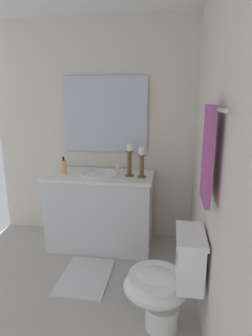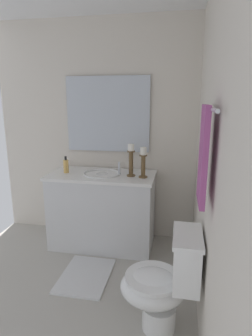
{
  "view_description": "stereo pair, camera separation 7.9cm",
  "coord_description": "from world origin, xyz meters",
  "px_view_note": "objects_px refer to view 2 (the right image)",
  "views": [
    {
      "loc": [
        1.88,
        0.87,
        1.6
      ],
      "look_at": [
        -0.45,
        0.5,
        1.02
      ],
      "focal_mm": 30.14,
      "sensor_mm": 36.0,
      "label": 1
    },
    {
      "loc": [
        1.87,
        0.95,
        1.6
      ],
      "look_at": [
        -0.45,
        0.5,
        1.02
      ],
      "focal_mm": 30.14,
      "sensor_mm": 36.0,
      "label": 2
    }
  ],
  "objects_px": {
    "towel_near_vanity": "(203,156)",
    "bath_mat": "(86,276)",
    "sink_basin": "(102,177)",
    "mirror": "(108,114)",
    "candle_holder_short": "(131,159)",
    "soap_bottle": "(66,166)",
    "vanity_cabinet": "(103,210)",
    "toilet": "(163,283)",
    "towel_bar": "(210,109)",
    "candle_holder_tall": "(143,162)"
  },
  "relations": [
    {
      "from": "sink_basin",
      "to": "towel_near_vanity",
      "type": "relative_size",
      "value": 0.73
    },
    {
      "from": "towel_near_vanity",
      "to": "bath_mat",
      "type": "distance_m",
      "value": 1.7
    },
    {
      "from": "mirror",
      "to": "towel_near_vanity",
      "type": "height_order",
      "value": "mirror"
    },
    {
      "from": "mirror",
      "to": "bath_mat",
      "type": "bearing_deg",
      "value": -0.0
    },
    {
      "from": "toilet",
      "to": "towel_near_vanity",
      "type": "relative_size",
      "value": 1.37
    },
    {
      "from": "candle_holder_tall",
      "to": "toilet",
      "type": "xyz_separation_m",
      "value": [
        1.05,
        0.28,
        -0.62
      ]
    },
    {
      "from": "candle_holder_short",
      "to": "soap_bottle",
      "type": "bearing_deg",
      "value": -90.47
    },
    {
      "from": "towel_bar",
      "to": "bath_mat",
      "type": "distance_m",
      "value": 1.91
    },
    {
      "from": "candle_holder_short",
      "to": "towel_near_vanity",
      "type": "xyz_separation_m",
      "value": [
        1.21,
        0.61,
        0.3
      ]
    },
    {
      "from": "candle_holder_short",
      "to": "bath_mat",
      "type": "xyz_separation_m",
      "value": [
        0.6,
        -0.32,
        -0.99
      ]
    },
    {
      "from": "sink_basin",
      "to": "toilet",
      "type": "distance_m",
      "value": 1.38
    },
    {
      "from": "soap_bottle",
      "to": "toilet",
      "type": "xyz_separation_m",
      "value": [
        1.08,
        1.13,
        -0.53
      ]
    },
    {
      "from": "mirror",
      "to": "bath_mat",
      "type": "height_order",
      "value": "mirror"
    },
    {
      "from": "vanity_cabinet",
      "to": "sink_basin",
      "type": "relative_size",
      "value": 2.83
    },
    {
      "from": "candle_holder_short",
      "to": "towel_bar",
      "type": "distance_m",
      "value": 1.47
    },
    {
      "from": "candle_holder_short",
      "to": "soap_bottle",
      "type": "xyz_separation_m",
      "value": [
        -0.01,
        -0.72,
        -0.1
      ]
    },
    {
      "from": "sink_basin",
      "to": "candle_holder_short",
      "type": "relative_size",
      "value": 1.2
    },
    {
      "from": "candle_holder_short",
      "to": "bath_mat",
      "type": "height_order",
      "value": "candle_holder_short"
    },
    {
      "from": "bath_mat",
      "to": "candle_holder_tall",
      "type": "bearing_deg",
      "value": 141.87
    },
    {
      "from": "mirror",
      "to": "bath_mat",
      "type": "distance_m",
      "value": 1.69
    },
    {
      "from": "candle_holder_short",
      "to": "soap_bottle",
      "type": "relative_size",
      "value": 1.86
    },
    {
      "from": "vanity_cabinet",
      "to": "mirror",
      "type": "xyz_separation_m",
      "value": [
        -0.28,
        0.0,
        1.02
      ]
    },
    {
      "from": "mirror",
      "to": "towel_near_vanity",
      "type": "xyz_separation_m",
      "value": [
        1.51,
        0.93,
        -0.14
      ]
    },
    {
      "from": "toilet",
      "to": "towel_near_vanity",
      "type": "height_order",
      "value": "towel_near_vanity"
    },
    {
      "from": "sink_basin",
      "to": "toilet",
      "type": "relative_size",
      "value": 0.54
    },
    {
      "from": "towel_bar",
      "to": "bath_mat",
      "type": "height_order",
      "value": "towel_bar"
    },
    {
      "from": "soap_bottle",
      "to": "bath_mat",
      "type": "height_order",
      "value": "soap_bottle"
    },
    {
      "from": "vanity_cabinet",
      "to": "sink_basin",
      "type": "distance_m",
      "value": 0.37
    },
    {
      "from": "towel_bar",
      "to": "soap_bottle",
      "type": "bearing_deg",
      "value": -131.97
    },
    {
      "from": "sink_basin",
      "to": "candle_holder_short",
      "type": "xyz_separation_m",
      "value": [
        0.02,
        0.32,
        0.21
      ]
    },
    {
      "from": "sink_basin",
      "to": "soap_bottle",
      "type": "bearing_deg",
      "value": -87.69
    },
    {
      "from": "candle_holder_tall",
      "to": "towel_near_vanity",
      "type": "distance_m",
      "value": 1.31
    },
    {
      "from": "mirror",
      "to": "towel_bar",
      "type": "bearing_deg",
      "value": 32.23
    },
    {
      "from": "sink_basin",
      "to": "bath_mat",
      "type": "relative_size",
      "value": 0.67
    },
    {
      "from": "candle_holder_tall",
      "to": "bath_mat",
      "type": "height_order",
      "value": "candle_holder_tall"
    },
    {
      "from": "sink_basin",
      "to": "towel_near_vanity",
      "type": "bearing_deg",
      "value": 37.18
    },
    {
      "from": "candle_holder_short",
      "to": "toilet",
      "type": "height_order",
      "value": "candle_holder_short"
    },
    {
      "from": "toilet",
      "to": "towel_near_vanity",
      "type": "distance_m",
      "value": 0.96
    },
    {
      "from": "candle_holder_short",
      "to": "candle_holder_tall",
      "type": "bearing_deg",
      "value": 77.09
    },
    {
      "from": "towel_near_vanity",
      "to": "bath_mat",
      "type": "height_order",
      "value": "towel_near_vanity"
    },
    {
      "from": "sink_basin",
      "to": "toilet",
      "type": "bearing_deg",
      "value": 33.56
    },
    {
      "from": "candle_holder_short",
      "to": "mirror",
      "type": "bearing_deg",
      "value": -133.4
    },
    {
      "from": "vanity_cabinet",
      "to": "candle_holder_short",
      "type": "relative_size",
      "value": 3.4
    },
    {
      "from": "towel_near_vanity",
      "to": "candle_holder_tall",
      "type": "bearing_deg",
      "value": -157.66
    },
    {
      "from": "vanity_cabinet",
      "to": "toilet",
      "type": "distance_m",
      "value": 1.32
    },
    {
      "from": "bath_mat",
      "to": "vanity_cabinet",
      "type": "bearing_deg",
      "value": -180.0
    },
    {
      "from": "towel_bar",
      "to": "candle_holder_short",
      "type": "bearing_deg",
      "value": -152.36
    },
    {
      "from": "mirror",
      "to": "candle_holder_tall",
      "type": "height_order",
      "value": "mirror"
    },
    {
      "from": "soap_bottle",
      "to": "bath_mat",
      "type": "xyz_separation_m",
      "value": [
        0.61,
        0.4,
        -0.89
      ]
    },
    {
      "from": "sink_basin",
      "to": "mirror",
      "type": "xyz_separation_m",
      "value": [
        -0.28,
        -0.0,
        0.65
      ]
    }
  ]
}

